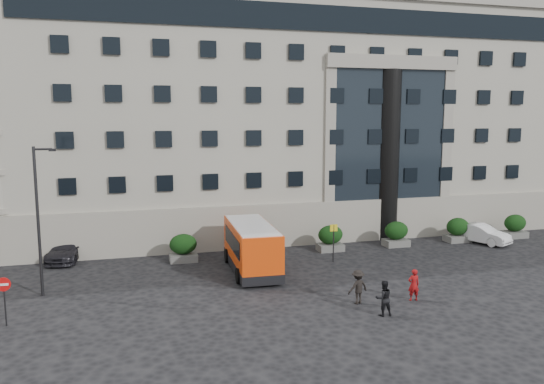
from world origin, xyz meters
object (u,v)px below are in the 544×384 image
Objects in this scene: hedge_e at (458,230)px; hedge_f at (515,226)px; red_truck at (7,228)px; pedestrian_b at (384,298)px; minibus at (252,245)px; white_taxi at (480,234)px; hedge_a at (183,248)px; pedestrian_c at (358,287)px; no_entry_sign at (4,292)px; street_lamp at (39,216)px; hedge_d at (396,234)px; parked_car_c at (66,250)px; parked_car_d at (68,246)px; pedestrian_a at (414,285)px; hedge_c at (330,238)px; hedge_b at (260,243)px; bus_stop_sign at (334,236)px.

hedge_f is at bearing 0.00° from hedge_e.
red_truck is 3.09× the size of pedestrian_b.
white_taxi is at bearing 10.10° from minibus.
hedge_a is at bearing -52.00° from pedestrian_b.
hedge_e is 16.66m from pedestrian_c.
pedestrian_b is at bearing -11.08° from no_entry_sign.
hedge_f is at bearing -163.51° from pedestrian_c.
street_lamp is 30.67m from white_taxi.
hedge_d is 1.00× the size of hedge_e.
hedge_d is at bearing 2.65° from parked_car_c.
white_taxi is 2.49× the size of pedestrian_b.
hedge_f is at bearing -13.63° from white_taxi.
street_lamp reaches higher than red_truck.
parked_car_d is (0.44, 8.47, -3.73)m from street_lamp.
parked_car_c is at bearing -29.75° from pedestrian_a.
pedestrian_b is at bearing -24.60° from street_lamp.
pedestrian_c reaches higher than pedestrian_a.
parked_car_d is at bearing 168.42° from hedge_c.
pedestrian_c is (19.83, -18.00, -0.51)m from red_truck.
pedestrian_a reaches higher than parked_car_d.
hedge_b is at bearing -2.36° from parked_car_c.
pedestrian_a is at bearing -133.04° from hedge_e.
hedge_e is 0.79× the size of no_entry_sign.
hedge_d is (15.60, 0.00, 0.00)m from hedge_a.
bus_stop_sign reaches higher than hedge_d.
street_lamp is 17.04m from pedestrian_c.
hedge_d is 1.09× the size of pedestrian_a.
hedge_d is 0.34× the size of red_truck.
hedge_a is 1.04× the size of pedestrian_c.
minibus reaches higher than hedge_b.
hedge_c is 0.39× the size of parked_car_c.
minibus is 4.02× the size of pedestrian_c.
street_lamp is at bearing -173.46° from bus_stop_sign.
parked_car_c is (4.55, -5.09, -0.71)m from red_truck.
hedge_b reaches higher than parked_car_c.
no_entry_sign is 32.28m from white_taxi.
pedestrian_a is 3.02m from pedestrian_c.
hedge_a is at bearing 180.00° from hedge_f.
white_taxi is (18.39, 2.54, -0.91)m from minibus.
parked_car_c is (-11.36, 5.87, -0.94)m from minibus.
pedestrian_b reaches higher than white_taxi.
hedge_f is 34.45m from street_lamp.
street_lamp reaches higher than hedge_c.
hedge_a is 1.00× the size of hedge_b.
white_taxi is 15.18m from pedestrian_a.
hedge_e is 14.69m from pedestrian_a.
parked_car_d is at bearing 173.75° from hedge_f.
hedge_e reaches higher than parked_car_d.
hedge_d reaches higher than parked_car_d.
hedge_c is (10.40, 0.00, 0.00)m from hedge_a.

